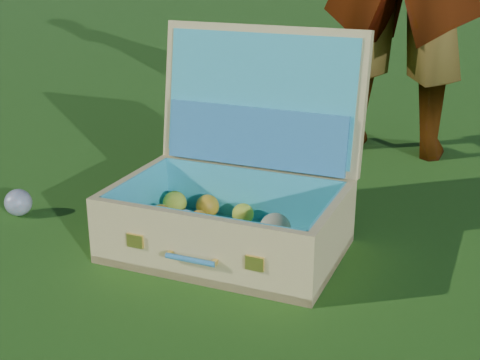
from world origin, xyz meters
The scene contains 3 objects.
ground centered at (0.00, 0.00, 0.00)m, with size 60.00×60.00×0.00m, color #215114.
stray_ball centered at (-0.46, -0.16, 0.04)m, with size 0.08×0.08×0.08m, color teal.
suitcase centered at (0.18, -0.04, 0.15)m, with size 0.59×0.51×0.54m.
Camera 1 is at (0.89, -1.48, 0.75)m, focal length 50.00 mm.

